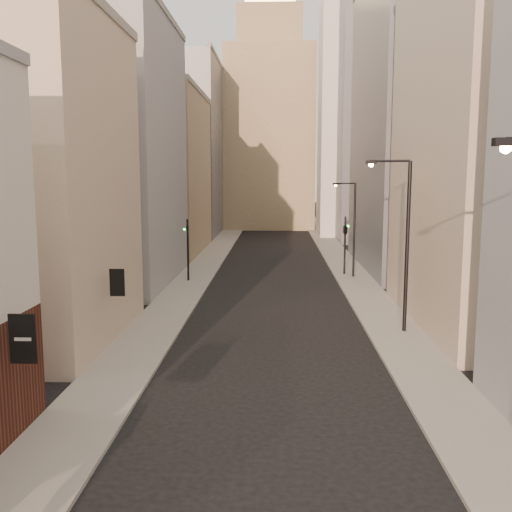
{
  "coord_description": "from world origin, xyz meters",
  "views": [
    {
      "loc": [
        0.15,
        -2.01,
        8.36
      ],
      "look_at": [
        -0.71,
        22.09,
        4.96
      ],
      "focal_mm": 40.0,
      "sensor_mm": 36.0,
      "label": 1
    }
  ],
  "objects": [
    {
      "name": "streetlamp_mid",
      "position": [
        6.79,
        27.94,
        5.24
      ],
      "size": [
        2.27,
        1.09,
        9.18
      ],
      "rotation": [
        0.0,
        0.0,
        -0.39
      ],
      "color": "black",
      "rests_on": "ground"
    },
    {
      "name": "left_bldg_beige",
      "position": [
        -12.0,
        26.0,
        8.0
      ],
      "size": [
        8.0,
        12.0,
        16.0
      ],
      "primitive_type": "cube",
      "color": "#B8A38D",
      "rests_on": "ground"
    },
    {
      "name": "right_bldg_wingrid",
      "position": [
        12.0,
        50.0,
        13.0
      ],
      "size": [
        8.0,
        20.0,
        26.0
      ],
      "primitive_type": "cube",
      "color": "gray",
      "rests_on": "ground"
    },
    {
      "name": "streetlamp_far",
      "position": [
        6.3,
        44.29,
        4.46
      ],
      "size": [
        1.97,
        0.82,
        7.81
      ],
      "rotation": [
        0.0,
        0.0,
        0.34
      ],
      "color": "black",
      "rests_on": "ground"
    },
    {
      "name": "left_bldg_tan",
      "position": [
        -12.0,
        60.0,
        8.5
      ],
      "size": [
        8.0,
        18.0,
        17.0
      ],
      "primitive_type": "cube",
      "color": "#937E5F",
      "rests_on": "ground"
    },
    {
      "name": "highrise",
      "position": [
        18.0,
        78.0,
        25.66
      ],
      "size": [
        21.0,
        23.0,
        51.2
      ],
      "color": "gray",
      "rests_on": "ground"
    },
    {
      "name": "sidewalk_left",
      "position": [
        -6.5,
        55.0,
        0.07
      ],
      "size": [
        3.0,
        140.0,
        0.15
      ],
      "primitive_type": "cube",
      "color": "gray",
      "rests_on": "ground"
    },
    {
      "name": "traffic_light_right",
      "position": [
        5.91,
        45.6,
        3.87
      ],
      "size": [
        0.7,
        0.7,
        5.0
      ],
      "rotation": [
        0.0,
        0.0,
        3.3
      ],
      "color": "black",
      "rests_on": "ground"
    },
    {
      "name": "sidewalk_right",
      "position": [
        6.5,
        55.0,
        0.07
      ],
      "size": [
        3.0,
        140.0,
        0.15
      ],
      "primitive_type": "cube",
      "color": "gray",
      "rests_on": "ground"
    },
    {
      "name": "traffic_light_left",
      "position": [
        -6.8,
        42.18,
        3.48
      ],
      "size": [
        0.55,
        0.44,
        5.0
      ],
      "rotation": [
        0.0,
        0.0,
        2.98
      ],
      "color": "black",
      "rests_on": "ground"
    },
    {
      "name": "right_bldg_beige",
      "position": [
        12.0,
        30.0,
        10.0
      ],
      "size": [
        8.0,
        16.0,
        20.0
      ],
      "primitive_type": "cube",
      "color": "#B8A38D",
      "rests_on": "ground"
    },
    {
      "name": "white_tower",
      "position": [
        10.0,
        78.0,
        18.61
      ],
      "size": [
        8.0,
        8.0,
        41.5
      ],
      "color": "silver",
      "rests_on": "ground"
    },
    {
      "name": "left_bldg_wingrid",
      "position": [
        -12.0,
        80.0,
        12.0
      ],
      "size": [
        8.0,
        20.0,
        24.0
      ],
      "primitive_type": "cube",
      "color": "gray",
      "rests_on": "ground"
    },
    {
      "name": "clock_tower",
      "position": [
        -1.0,
        92.0,
        17.63
      ],
      "size": [
        14.0,
        14.0,
        44.9
      ],
      "color": "#937E5F",
      "rests_on": "ground"
    },
    {
      "name": "left_bldg_grey",
      "position": [
        -12.0,
        42.0,
        10.0
      ],
      "size": [
        8.0,
        16.0,
        20.0
      ],
      "primitive_type": "cube",
      "color": "gray",
      "rests_on": "ground"
    }
  ]
}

